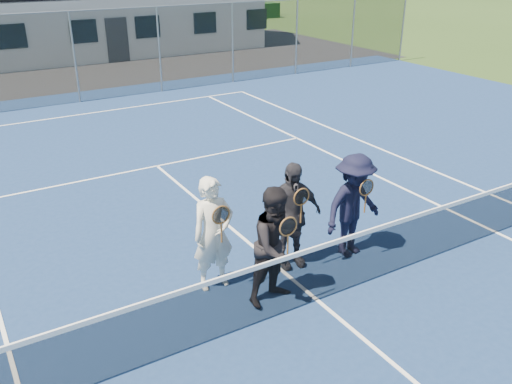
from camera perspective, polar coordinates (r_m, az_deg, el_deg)
ground at (r=26.07m, az=-21.62°, el=11.86°), size 220.00×220.00×0.00m
court_surface at (r=8.27m, az=6.44°, el=-11.31°), size 30.00×30.00×0.02m
hedge_row at (r=37.75m, az=-25.36°, el=15.45°), size 40.00×1.20×1.10m
court_markings at (r=8.26m, az=6.44°, el=-11.23°), size 11.03×23.83×0.01m
tennis_net at (r=7.98m, az=6.61°, el=-8.21°), size 11.68×0.08×1.10m
perimeter_fence at (r=19.52m, az=-18.57°, el=13.27°), size 30.07×0.07×3.02m
player_a at (r=8.11m, az=-4.51°, el=-4.41°), size 0.67×0.51×1.80m
player_b at (r=7.78m, az=2.22°, el=-5.66°), size 0.97×0.81×1.80m
player_c at (r=8.65m, az=3.68°, el=-2.47°), size 1.11×0.60×1.80m
player_d at (r=9.10m, az=10.22°, el=-1.43°), size 1.23×0.80×1.80m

